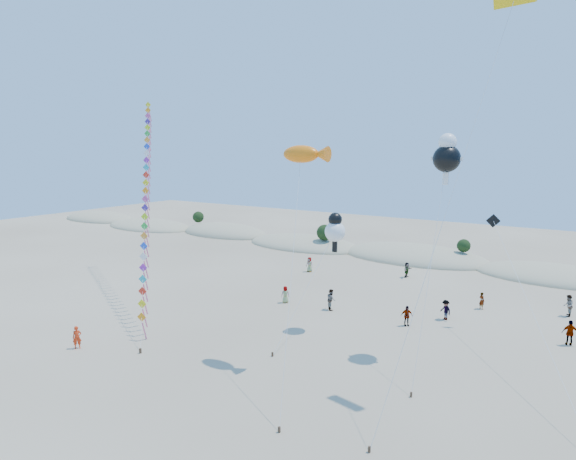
# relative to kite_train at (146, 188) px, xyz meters

# --- Properties ---
(ground) EXTENTS (160.00, 160.00, 0.00)m
(ground) POSITION_rel_kite_train_xyz_m (16.79, -16.73, -10.12)
(ground) COLOR gray
(ground) RESTS_ON ground
(dune_ridge) EXTENTS (145.30, 11.49, 5.57)m
(dune_ridge) POSITION_rel_kite_train_xyz_m (17.84, 28.41, -10.01)
(dune_ridge) COLOR tan
(dune_ridge) RESTS_ON ground
(kite_train) EXTENTS (20.01, 19.13, 19.69)m
(kite_train) POSITION_rel_kite_train_xyz_m (0.00, 0.00, 0.00)
(kite_train) COLOR #3F2D1E
(kite_train) RESTS_ON ground
(fish_kite) EXTENTS (5.02, 8.72, 13.98)m
(fish_kite) POSITION_rel_kite_train_xyz_m (20.21, -4.75, 3.28)
(fish_kite) COLOR #3F2D1E
(fish_kite) RESTS_ON ground
(cartoon_kite_low) EXTENTS (1.85, 7.73, 9.06)m
(cartoon_kite_low) POSITION_rel_kite_train_xyz_m (19.35, 1.11, -2.32)
(cartoon_kite_low) COLOR #3F2D1E
(cartoon_kite_low) RESTS_ON ground
(cartoon_kite_high) EXTENTS (2.00, 7.91, 14.75)m
(cartoon_kite_high) POSITION_rel_kite_train_xyz_m (27.37, 0.95, 3.20)
(cartoon_kite_high) COLOR #3F2D1E
(cartoon_kite_high) RESTS_ON ground
(parafoil_kite) EXTENTS (4.40, 10.13, 21.77)m
(parafoil_kite) POSITION_rel_kite_train_xyz_m (31.13, -2.55, 10.72)
(parafoil_kite) COLOR #3F2D1E
(parafoil_kite) RESTS_ON ground
(dark_kite) EXTENTS (8.22, 16.36, 8.85)m
(dark_kite) POSITION_rel_kite_train_xyz_m (31.32, 3.96, -4.10)
(dark_kite) COLOR #3F2D1E
(dark_kite) RESTS_ON ground
(flyer_foreground) EXTENTS (0.64, 0.70, 1.60)m
(flyer_foreground) POSITION_rel_kite_train_xyz_m (6.11, -12.01, -9.32)
(flyer_foreground) COLOR red
(flyer_foreground) RESTS_ON ground
(beachgoers) EXTENTS (35.20, 15.76, 1.83)m
(beachgoers) POSITION_rel_kite_train_xyz_m (25.45, 10.04, -9.27)
(beachgoers) COLOR slate
(beachgoers) RESTS_ON ground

